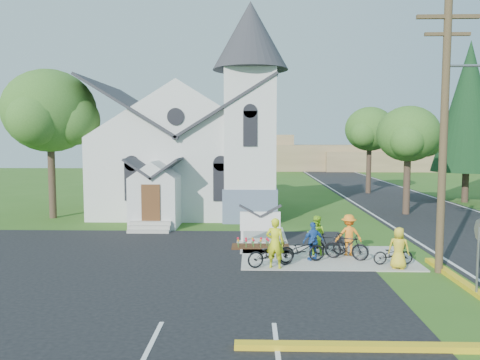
{
  "coord_description": "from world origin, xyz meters",
  "views": [
    {
      "loc": [
        -1.6,
        -18.56,
        4.9
      ],
      "look_at": [
        -2.2,
        5.0,
        2.84
      ],
      "focal_mm": 35.0,
      "sensor_mm": 36.0,
      "label": 1
    }
  ],
  "objects_px": {
    "church_sign": "(260,222)",
    "bike_4": "(393,254)",
    "cyclist_4": "(399,248)",
    "cyclist_2": "(313,241)",
    "stop_sign": "(480,241)",
    "cyclist_1": "(316,235)",
    "bike_0": "(271,254)",
    "bike_1": "(347,246)",
    "utility_pole": "(446,125)",
    "bike_3": "(329,244)",
    "cyclist_0": "(275,243)",
    "cyclist_3": "(349,235)",
    "bike_2": "(301,249)"
  },
  "relations": [
    {
      "from": "cyclist_1",
      "to": "bike_1",
      "type": "relative_size",
      "value": 0.94
    },
    {
      "from": "bike_4",
      "to": "stop_sign",
      "type": "bearing_deg",
      "value": -160.73
    },
    {
      "from": "bike_0",
      "to": "bike_1",
      "type": "bearing_deg",
      "value": -90.52
    },
    {
      "from": "utility_pole",
      "to": "bike_0",
      "type": "height_order",
      "value": "utility_pole"
    },
    {
      "from": "cyclist_2",
      "to": "bike_4",
      "type": "bearing_deg",
      "value": 148.53
    },
    {
      "from": "utility_pole",
      "to": "cyclist_3",
      "type": "xyz_separation_m",
      "value": [
        -2.9,
        2.33,
        -4.49
      ]
    },
    {
      "from": "stop_sign",
      "to": "cyclist_4",
      "type": "bearing_deg",
      "value": 116.86
    },
    {
      "from": "stop_sign",
      "to": "cyclist_4",
      "type": "distance_m",
      "value": 3.49
    },
    {
      "from": "cyclist_3",
      "to": "bike_4",
      "type": "bearing_deg",
      "value": 131.16
    },
    {
      "from": "bike_1",
      "to": "bike_3",
      "type": "bearing_deg",
      "value": 58.71
    },
    {
      "from": "bike_0",
      "to": "bike_3",
      "type": "height_order",
      "value": "bike_0"
    },
    {
      "from": "cyclist_0",
      "to": "bike_0",
      "type": "relative_size",
      "value": 1.02
    },
    {
      "from": "cyclist_4",
      "to": "bike_4",
      "type": "bearing_deg",
      "value": -65.9
    },
    {
      "from": "cyclist_0",
      "to": "bike_2",
      "type": "bearing_deg",
      "value": -127.62
    },
    {
      "from": "church_sign",
      "to": "bike_0",
      "type": "bearing_deg",
      "value": -85.6
    },
    {
      "from": "bike_3",
      "to": "church_sign",
      "type": "bearing_deg",
      "value": 53.54
    },
    {
      "from": "cyclist_0",
      "to": "cyclist_1",
      "type": "relative_size",
      "value": 1.15
    },
    {
      "from": "church_sign",
      "to": "bike_4",
      "type": "height_order",
      "value": "church_sign"
    },
    {
      "from": "bike_0",
      "to": "utility_pole",
      "type": "bearing_deg",
      "value": -114.87
    },
    {
      "from": "bike_2",
      "to": "cyclist_3",
      "type": "relative_size",
      "value": 1.12
    },
    {
      "from": "cyclist_1",
      "to": "cyclist_2",
      "type": "distance_m",
      "value": 0.99
    },
    {
      "from": "cyclist_0",
      "to": "cyclist_3",
      "type": "relative_size",
      "value": 1.11
    },
    {
      "from": "cyclist_2",
      "to": "church_sign",
      "type": "bearing_deg",
      "value": -78.14
    },
    {
      "from": "cyclist_0",
      "to": "bike_2",
      "type": "xyz_separation_m",
      "value": [
        1.09,
        0.85,
        -0.45
      ]
    },
    {
      "from": "bike_0",
      "to": "bike_2",
      "type": "height_order",
      "value": "bike_2"
    },
    {
      "from": "stop_sign",
      "to": "cyclist_1",
      "type": "distance_m",
      "value": 6.75
    },
    {
      "from": "cyclist_0",
      "to": "bike_1",
      "type": "bearing_deg",
      "value": -141.86
    },
    {
      "from": "cyclist_4",
      "to": "cyclist_2",
      "type": "bearing_deg",
      "value": 0.39
    },
    {
      "from": "church_sign",
      "to": "cyclist_1",
      "type": "xyz_separation_m",
      "value": [
        2.31,
        -2.29,
        -0.15
      ]
    },
    {
      "from": "stop_sign",
      "to": "bike_0",
      "type": "bearing_deg",
      "value": 153.38
    },
    {
      "from": "church_sign",
      "to": "bike_4",
      "type": "relative_size",
      "value": 1.42
    },
    {
      "from": "bike_0",
      "to": "bike_2",
      "type": "distance_m",
      "value": 1.42
    },
    {
      "from": "stop_sign",
      "to": "cyclist_1",
      "type": "height_order",
      "value": "stop_sign"
    },
    {
      "from": "bike_3",
      "to": "bike_4",
      "type": "height_order",
      "value": "bike_3"
    },
    {
      "from": "cyclist_2",
      "to": "cyclist_4",
      "type": "relative_size",
      "value": 0.98
    },
    {
      "from": "cyclist_4",
      "to": "cyclist_3",
      "type": "bearing_deg",
      "value": -33.31
    },
    {
      "from": "utility_pole",
      "to": "cyclist_3",
      "type": "relative_size",
      "value": 5.81
    },
    {
      "from": "bike_4",
      "to": "bike_2",
      "type": "bearing_deg",
      "value": 81.28
    },
    {
      "from": "cyclist_4",
      "to": "utility_pole",
      "type": "bearing_deg",
      "value": -170.64
    },
    {
      "from": "cyclist_2",
      "to": "bike_4",
      "type": "relative_size",
      "value": 1.0
    },
    {
      "from": "cyclist_2",
      "to": "bike_3",
      "type": "distance_m",
      "value": 1.24
    },
    {
      "from": "cyclist_0",
      "to": "bike_3",
      "type": "height_order",
      "value": "cyclist_0"
    },
    {
      "from": "bike_1",
      "to": "bike_4",
      "type": "height_order",
      "value": "bike_1"
    },
    {
      "from": "church_sign",
      "to": "cyclist_4",
      "type": "relative_size",
      "value": 1.4
    },
    {
      "from": "bike_3",
      "to": "bike_4",
      "type": "bearing_deg",
      "value": -120.8
    },
    {
      "from": "stop_sign",
      "to": "bike_2",
      "type": "bearing_deg",
      "value": 142.77
    },
    {
      "from": "bike_3",
      "to": "cyclist_4",
      "type": "height_order",
      "value": "cyclist_4"
    },
    {
      "from": "church_sign",
      "to": "bike_4",
      "type": "distance_m",
      "value": 6.39
    },
    {
      "from": "church_sign",
      "to": "cyclist_0",
      "type": "height_order",
      "value": "cyclist_0"
    },
    {
      "from": "utility_pole",
      "to": "bike_3",
      "type": "xyz_separation_m",
      "value": [
        -3.72,
        2.37,
        -4.9
      ]
    }
  ]
}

